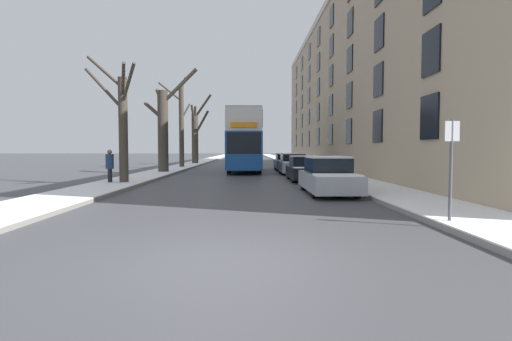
{
  "coord_description": "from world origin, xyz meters",
  "views": [
    {
      "loc": [
        0.45,
        -6.11,
        1.73
      ],
      "look_at": [
        0.95,
        19.69,
        0.35
      ],
      "focal_mm": 28.0,
      "sensor_mm": 36.0,
      "label": 1
    }
  ],
  "objects": [
    {
      "name": "sidewalk_left",
      "position": [
        -5.82,
        53.0,
        0.08
      ],
      "size": [
        2.46,
        130.0,
        0.16
      ],
      "color": "gray",
      "rests_on": "ground"
    },
    {
      "name": "parked_car_1",
      "position": [
        3.55,
        15.66,
        0.64
      ],
      "size": [
        1.73,
        4.21,
        1.38
      ],
      "color": "black",
      "rests_on": "ground"
    },
    {
      "name": "double_decker_bus",
      "position": [
        0.16,
        24.84,
        2.58
      ],
      "size": [
        2.49,
        10.32,
        4.58
      ],
      "color": "#194C99",
      "rests_on": "ground"
    },
    {
      "name": "bare_tree_left_1",
      "position": [
        -5.52,
        22.21,
        3.28
      ],
      "size": [
        4.08,
        2.55,
        7.33
      ],
      "color": "#423A30",
      "rests_on": "ground"
    },
    {
      "name": "parked_car_3",
      "position": [
        3.55,
        27.02,
        0.64
      ],
      "size": [
        1.74,
        4.56,
        1.38
      ],
      "color": "navy",
      "rests_on": "ground"
    },
    {
      "name": "sidewalk_right",
      "position": [
        5.82,
        53.0,
        0.08
      ],
      "size": [
        2.46,
        130.0,
        0.16
      ],
      "color": "gray",
      "rests_on": "ground"
    },
    {
      "name": "bare_tree_left_2",
      "position": [
        -5.6,
        30.11,
        4.0
      ],
      "size": [
        2.65,
        3.21,
        8.6
      ],
      "color": "#423A30",
      "rests_on": "ground"
    },
    {
      "name": "parked_car_2",
      "position": [
        3.55,
        21.62,
        0.67
      ],
      "size": [
        1.78,
        4.26,
        1.44
      ],
      "color": "#9EA3AD",
      "rests_on": "ground"
    },
    {
      "name": "bare_tree_left_0",
      "position": [
        -5.62,
        13.15,
        3.07
      ],
      "size": [
        3.44,
        3.65,
        6.54
      ],
      "color": "#423A30",
      "rests_on": "ground"
    },
    {
      "name": "ground_plane",
      "position": [
        0.0,
        0.0,
        0.0
      ],
      "size": [
        320.0,
        320.0,
        0.0
      ],
      "primitive_type": "plane",
      "color": "#424247"
    },
    {
      "name": "bare_tree_left_3",
      "position": [
        -5.5,
        39.19,
        3.46
      ],
      "size": [
        2.69,
        3.19,
        7.84
      ],
      "color": "#423A30",
      "rests_on": "ground"
    },
    {
      "name": "pedestrian_left_sidewalk",
      "position": [
        -6.16,
        13.01,
        0.94
      ],
      "size": [
        0.37,
        0.37,
        1.72
      ],
      "rotation": [
        0.0,
        0.0,
        2.05
      ],
      "color": "black",
      "rests_on": "ground"
    },
    {
      "name": "street_sign_post",
      "position": [
        4.89,
        2.53,
        1.37
      ],
      "size": [
        0.32,
        0.07,
        2.38
      ],
      "color": "#4C4F54",
      "rests_on": "ground"
    },
    {
      "name": "parked_car_0",
      "position": [
        3.55,
        9.29,
        0.67
      ],
      "size": [
        1.74,
        4.57,
        1.46
      ],
      "color": "#9EA3AD",
      "rests_on": "ground"
    },
    {
      "name": "terrace_facade_right",
      "position": [
        11.54,
        28.59,
        7.24
      ],
      "size": [
        9.1,
        52.73,
        14.47
      ],
      "color": "tan",
      "rests_on": "ground"
    }
  ]
}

